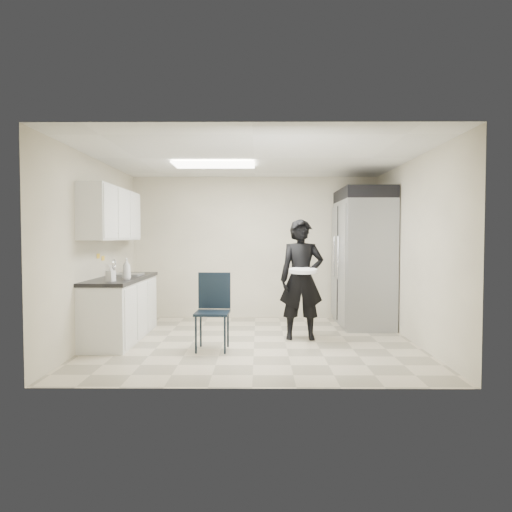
{
  "coord_description": "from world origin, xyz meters",
  "views": [
    {
      "loc": [
        0.07,
        -6.43,
        1.49
      ],
      "look_at": [
        0.02,
        0.2,
        1.22
      ],
      "focal_mm": 32.0,
      "sensor_mm": 36.0,
      "label": 1
    }
  ],
  "objects_px": {
    "folding_chair": "(212,313)",
    "man_tuxedo": "(302,279)",
    "lower_counter": "(121,310)",
    "commercial_fridge": "(363,263)"
  },
  "relations": [
    {
      "from": "folding_chair",
      "to": "man_tuxedo",
      "type": "relative_size",
      "value": 0.56
    },
    {
      "from": "folding_chair",
      "to": "man_tuxedo",
      "type": "height_order",
      "value": "man_tuxedo"
    },
    {
      "from": "commercial_fridge",
      "to": "lower_counter",
      "type": "bearing_deg",
      "value": -164.12
    },
    {
      "from": "lower_counter",
      "to": "commercial_fridge",
      "type": "bearing_deg",
      "value": 15.88
    },
    {
      "from": "commercial_fridge",
      "to": "man_tuxedo",
      "type": "distance_m",
      "value": 1.57
    },
    {
      "from": "commercial_fridge",
      "to": "man_tuxedo",
      "type": "xyz_separation_m",
      "value": [
        -1.14,
        -1.07,
        -0.17
      ]
    },
    {
      "from": "lower_counter",
      "to": "man_tuxedo",
      "type": "bearing_deg",
      "value": 0.07
    },
    {
      "from": "lower_counter",
      "to": "man_tuxedo",
      "type": "relative_size",
      "value": 1.08
    },
    {
      "from": "lower_counter",
      "to": "folding_chair",
      "type": "distance_m",
      "value": 1.56
    },
    {
      "from": "commercial_fridge",
      "to": "man_tuxedo",
      "type": "relative_size",
      "value": 1.2
    }
  ]
}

